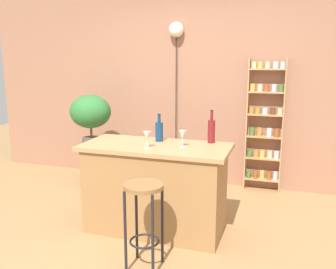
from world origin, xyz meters
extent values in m
plane|color=#A37A4C|center=(0.00, 0.00, 0.00)|extent=(12.00, 12.00, 0.00)
cube|color=#9E6B51|center=(0.00, 1.95, 1.40)|extent=(6.40, 0.10, 2.80)
cube|color=#9E7042|center=(0.00, 0.30, 0.43)|extent=(1.36, 0.63, 0.86)
cube|color=tan|center=(0.00, 0.30, 0.88)|extent=(1.47, 0.69, 0.04)
cylinder|color=black|center=(0.03, -0.52, 0.35)|extent=(0.02, 0.02, 0.70)
cylinder|color=black|center=(0.27, -0.52, 0.35)|extent=(0.02, 0.02, 0.70)
cylinder|color=black|center=(0.03, -0.28, 0.35)|extent=(0.02, 0.02, 0.70)
cylinder|color=black|center=(0.27, -0.28, 0.35)|extent=(0.02, 0.02, 0.70)
torus|color=black|center=(0.15, -0.40, 0.24)|extent=(0.25, 0.25, 0.02)
cylinder|color=olive|center=(0.15, -0.40, 0.72)|extent=(0.33, 0.33, 0.03)
cube|color=tan|center=(0.74, 1.82, 0.88)|extent=(0.02, 0.12, 1.75)
cube|color=tan|center=(1.19, 1.82, 0.88)|extent=(0.02, 0.12, 1.75)
cube|color=tan|center=(0.96, 1.82, 0.15)|extent=(0.44, 0.12, 0.02)
cylinder|color=#4C7033|center=(0.79, 1.81, 0.21)|extent=(0.06, 0.06, 0.11)
cylinder|color=#994C23|center=(0.88, 1.81, 0.21)|extent=(0.06, 0.06, 0.11)
cylinder|color=gold|center=(0.97, 1.83, 0.21)|extent=(0.06, 0.06, 0.11)
cylinder|color=#994C23|center=(1.06, 1.83, 0.21)|extent=(0.06, 0.06, 0.11)
cylinder|color=silver|center=(1.14, 1.83, 0.21)|extent=(0.06, 0.06, 0.11)
cube|color=tan|center=(0.96, 1.82, 0.44)|extent=(0.44, 0.12, 0.02)
cylinder|color=#4C7033|center=(0.79, 1.81, 0.50)|extent=(0.07, 0.07, 0.10)
cylinder|color=#AD7A38|center=(0.88, 1.82, 0.50)|extent=(0.07, 0.07, 0.10)
cylinder|color=gold|center=(0.95, 1.82, 0.50)|extent=(0.07, 0.07, 0.10)
cylinder|color=beige|center=(1.05, 1.82, 0.50)|extent=(0.07, 0.07, 0.10)
cylinder|color=silver|center=(1.14, 1.81, 0.50)|extent=(0.07, 0.07, 0.10)
cube|color=tan|center=(0.96, 1.82, 0.73)|extent=(0.44, 0.12, 0.02)
cylinder|color=#4C7033|center=(0.81, 1.82, 0.79)|extent=(0.07, 0.07, 0.11)
cylinder|color=#AD7A38|center=(0.91, 1.82, 0.79)|extent=(0.07, 0.07, 0.11)
cylinder|color=silver|center=(1.03, 1.81, 0.79)|extent=(0.07, 0.07, 0.11)
cylinder|color=#994C23|center=(1.12, 1.81, 0.79)|extent=(0.07, 0.07, 0.11)
cube|color=tan|center=(0.96, 1.82, 1.02)|extent=(0.44, 0.12, 0.02)
cylinder|color=#AD7A38|center=(0.79, 1.82, 1.07)|extent=(0.07, 0.07, 0.08)
cylinder|color=#AD7A38|center=(0.87, 1.83, 1.07)|extent=(0.07, 0.07, 0.08)
cylinder|color=silver|center=(0.96, 1.82, 1.07)|extent=(0.07, 0.07, 0.08)
cylinder|color=brown|center=(1.06, 1.83, 1.07)|extent=(0.07, 0.07, 0.08)
cylinder|color=beige|center=(1.15, 1.83, 1.07)|extent=(0.07, 0.07, 0.08)
cube|color=tan|center=(0.96, 1.82, 1.31)|extent=(0.44, 0.12, 0.02)
cylinder|color=gold|center=(0.79, 1.83, 1.37)|extent=(0.06, 0.06, 0.10)
cylinder|color=beige|center=(0.88, 1.82, 1.37)|extent=(0.06, 0.06, 0.10)
cylinder|color=#994C23|center=(0.96, 1.82, 1.37)|extent=(0.06, 0.06, 0.10)
cylinder|color=silver|center=(1.06, 1.83, 1.37)|extent=(0.06, 0.06, 0.10)
cylinder|color=#4C7033|center=(1.14, 1.82, 1.37)|extent=(0.06, 0.06, 0.10)
cube|color=tan|center=(0.96, 1.82, 1.60)|extent=(0.44, 0.12, 0.02)
cylinder|color=beige|center=(0.80, 1.82, 1.66)|extent=(0.06, 0.06, 0.09)
cylinder|color=gold|center=(0.87, 1.82, 1.66)|extent=(0.06, 0.06, 0.09)
cylinder|color=beige|center=(0.96, 1.83, 1.66)|extent=(0.06, 0.06, 0.09)
cylinder|color=silver|center=(1.06, 1.82, 1.66)|extent=(0.06, 0.06, 0.09)
cylinder|color=silver|center=(1.15, 1.82, 1.66)|extent=(0.06, 0.06, 0.09)
cylinder|color=#2D2823|center=(-1.29, 1.30, 0.25)|extent=(0.33, 0.33, 0.49)
cylinder|color=#514C47|center=(-1.29, 1.30, 0.59)|extent=(0.25, 0.25, 0.19)
cylinder|color=brown|center=(-1.29, 1.30, 0.76)|extent=(0.03, 0.03, 0.16)
ellipsoid|color=#2D7033|center=(-1.29, 1.30, 1.04)|extent=(0.56, 0.51, 0.45)
cylinder|color=maroon|center=(0.51, 0.57, 1.01)|extent=(0.07, 0.07, 0.23)
cylinder|color=maroon|center=(0.51, 0.57, 1.17)|extent=(0.03, 0.03, 0.09)
cylinder|color=black|center=(0.51, 0.57, 1.22)|extent=(0.03, 0.03, 0.01)
cylinder|color=navy|center=(-0.02, 0.47, 0.99)|extent=(0.08, 0.08, 0.20)
cylinder|color=navy|center=(-0.02, 0.47, 1.13)|extent=(0.03, 0.03, 0.08)
cylinder|color=black|center=(-0.02, 0.47, 1.17)|extent=(0.03, 0.03, 0.01)
cylinder|color=silver|center=(-0.03, 0.15, 0.90)|extent=(0.06, 0.06, 0.00)
cylinder|color=silver|center=(-0.03, 0.15, 0.94)|extent=(0.01, 0.01, 0.07)
cone|color=silver|center=(-0.03, 0.15, 1.02)|extent=(0.07, 0.07, 0.08)
cylinder|color=silver|center=(0.28, 0.29, 0.90)|extent=(0.06, 0.06, 0.00)
cylinder|color=silver|center=(0.28, 0.29, 0.94)|extent=(0.01, 0.01, 0.07)
cone|color=silver|center=(0.28, 0.29, 1.02)|extent=(0.07, 0.07, 0.08)
cylinder|color=black|center=(-0.25, 1.84, 1.06)|extent=(0.01, 0.01, 2.12)
sphere|color=white|center=(-0.25, 1.84, 2.12)|extent=(0.20, 0.20, 0.20)
camera|label=1|loc=(1.19, -3.00, 1.73)|focal=38.85mm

